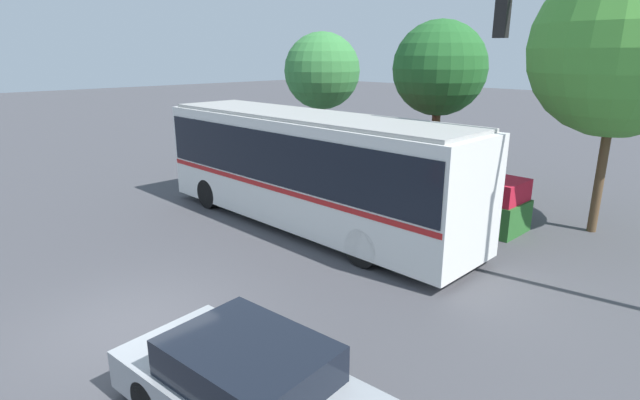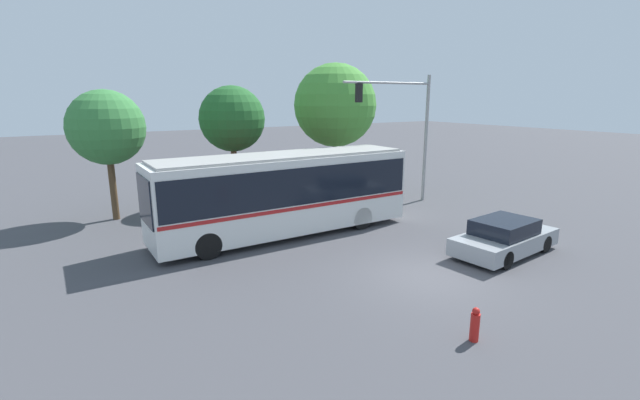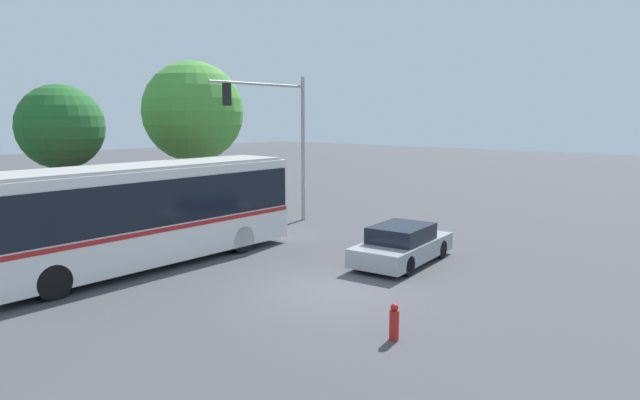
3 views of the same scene
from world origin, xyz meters
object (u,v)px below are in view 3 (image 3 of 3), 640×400
city_bus (146,209)px  traffic_light_pole (283,128)px  sedan_foreground (402,245)px  street_tree_centre (61,127)px  street_tree_right (193,112)px  fire_hydrant (394,323)px

city_bus → traffic_light_pole: bearing=-169.9°
sedan_foreground → street_tree_centre: 14.55m
city_bus → street_tree_right: bearing=-138.4°
street_tree_right → fire_hydrant: (-6.29, -15.59, -4.82)m
sedan_foreground → traffic_light_pole: 9.18m
city_bus → street_tree_centre: street_tree_centre is taller
sedan_foreground → city_bus: bearing=126.2°
street_tree_centre → fire_hydrant: size_ratio=7.35×
street_tree_centre → street_tree_right: street_tree_right is taller
city_bus → traffic_light_pole: traffic_light_pole is taller
sedan_foreground → street_tree_centre: street_tree_centre is taller
street_tree_centre → street_tree_right: 6.15m
traffic_light_pole → street_tree_right: bearing=-66.0°
city_bus → fire_hydrant: 9.98m
street_tree_right → fire_hydrant: bearing=-112.0°
traffic_light_pole → fire_hydrant: size_ratio=7.98×
city_bus → street_tree_centre: 6.94m
city_bus → street_tree_right: size_ratio=1.45×
street_tree_right → sedan_foreground: bearing=-92.3°
street_tree_right → traffic_light_pole: bearing=-66.0°
fire_hydrant → street_tree_centre: bearing=89.2°
traffic_light_pole → sedan_foreground: bearing=73.6°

